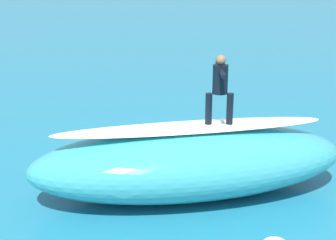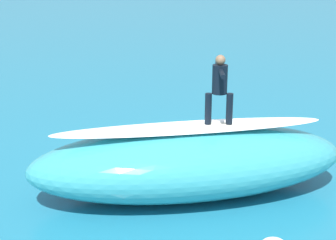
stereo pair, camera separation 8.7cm
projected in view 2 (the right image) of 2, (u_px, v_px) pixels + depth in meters
name	position (u px, v px, depth m)	size (l,w,h in m)	color
ground_plane	(198.00, 161.00, 14.41)	(120.00, 120.00, 0.00)	teal
wave_crest	(189.00, 162.00, 12.19)	(7.78, 2.77, 1.70)	teal
wave_foam_lip	(190.00, 127.00, 11.92)	(6.61, 0.97, 0.08)	white
surfboard_riding	(218.00, 126.00, 12.04)	(2.04, 0.56, 0.08)	#EAE5C6
surfer_riding	(220.00, 85.00, 11.72)	(0.66, 1.58, 1.67)	black
surfboard_paddling	(130.00, 143.00, 15.74)	(2.42, 0.52, 0.07)	#33B2D1
surfer_paddling	(125.00, 138.00, 15.67)	(1.70, 0.31, 0.31)	black
foam_patch_mid	(206.00, 164.00, 14.04)	(0.90, 0.59, 0.16)	white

